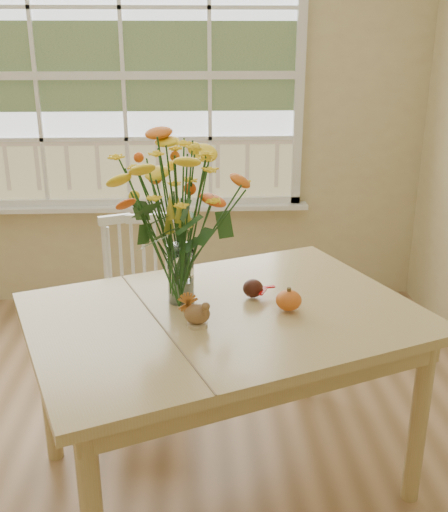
{
  "coord_description": "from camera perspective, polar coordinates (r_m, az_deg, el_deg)",
  "views": [
    {
      "loc": [
        0.44,
        -1.77,
        1.77
      ],
      "look_at": [
        0.55,
        0.35,
        1.0
      ],
      "focal_mm": 42.0,
      "sensor_mm": 36.0,
      "label": 1
    }
  ],
  "objects": [
    {
      "name": "window",
      "position": [
        4.01,
        -9.58,
        16.33
      ],
      "size": [
        2.42,
        0.12,
        1.74
      ],
      "color": "silver",
      "rests_on": "wall_back"
    },
    {
      "name": "dark_gourd",
      "position": [
        2.42,
        2.77,
        -3.18
      ],
      "size": [
        0.13,
        0.11,
        0.07
      ],
      "color": "#38160F",
      "rests_on": "dining_table"
    },
    {
      "name": "turkey_figurine",
      "position": [
        2.19,
        -2.57,
        -5.56
      ],
      "size": [
        0.1,
        0.08,
        0.12
      ],
      "rotation": [
        0.0,
        0.0,
        -0.04
      ],
      "color": "#CCB78C",
      "rests_on": "dining_table"
    },
    {
      "name": "windsor_chair",
      "position": [
        3.08,
        -7.47,
        -4.15
      ],
      "size": [
        0.45,
        0.44,
        0.92
      ],
      "rotation": [
        0.0,
        0.0,
        0.07
      ],
      "color": "white",
      "rests_on": "floor"
    },
    {
      "name": "dining_table",
      "position": [
        2.36,
        0.02,
        -7.31
      ],
      "size": [
        1.73,
        1.5,
        0.78
      ],
      "rotation": [
        0.0,
        0.0,
        0.38
      ],
      "color": "tan",
      "rests_on": "floor"
    },
    {
      "name": "pumpkin",
      "position": [
        2.32,
        6.17,
        -4.31
      ],
      "size": [
        0.1,
        0.1,
        0.08
      ],
      "primitive_type": "ellipsoid",
      "color": "orange",
      "rests_on": "dining_table"
    },
    {
      "name": "wall_back",
      "position": [
        4.06,
        -9.38,
        13.82
      ],
      "size": [
        4.0,
        0.02,
        2.7
      ],
      "primitive_type": "cube",
      "color": "#CDB683",
      "rests_on": "floor"
    },
    {
      "name": "flower_vase",
      "position": [
        2.29,
        -4.29,
        3.73
      ],
      "size": [
        0.49,
        0.49,
        0.58
      ],
      "color": "white",
      "rests_on": "dining_table"
    }
  ]
}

